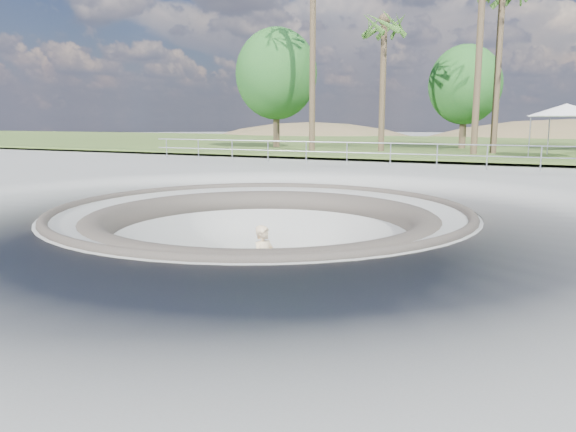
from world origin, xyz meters
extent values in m
plane|color=#969691|center=(0.00, 0.00, 0.00)|extent=(180.00, 180.00, 0.00)
torus|color=#969691|center=(0.00, 0.00, -2.00)|extent=(14.00, 14.00, 4.00)
cylinder|color=#969691|center=(0.00, 0.00, -1.95)|extent=(6.60, 6.60, 0.10)
torus|color=#4D453E|center=(0.00, 0.00, -0.02)|extent=(10.24, 10.24, 0.24)
torus|color=#4D453E|center=(0.00, 0.00, -0.45)|extent=(8.91, 8.91, 0.81)
cube|color=#456327|center=(0.00, 34.00, 0.22)|extent=(180.00, 36.00, 0.12)
ellipsoid|color=brown|center=(-22.00, 55.00, -6.44)|extent=(50.40, 36.00, 23.40)
ellipsoid|color=brown|center=(8.00, 60.00, -7.87)|extent=(61.60, 44.00, 28.60)
cylinder|color=#989CA1|center=(0.00, 12.00, 1.17)|extent=(25.00, 0.05, 0.05)
cylinder|color=#989CA1|center=(0.00, 12.00, 0.72)|extent=(25.00, 0.05, 0.05)
cube|color=olive|center=(0.84, -1.49, -1.83)|extent=(0.77, 0.27, 0.02)
cylinder|color=silver|center=(0.84, -1.49, -1.86)|extent=(0.05, 0.16, 0.03)
cylinder|color=silver|center=(0.84, -1.49, -1.86)|extent=(0.05, 0.16, 0.03)
cylinder|color=beige|center=(0.84, -1.49, -1.87)|extent=(0.06, 0.03, 0.06)
cylinder|color=beige|center=(0.84, -1.49, -1.87)|extent=(0.06, 0.03, 0.06)
cylinder|color=beige|center=(0.84, -1.49, -1.87)|extent=(0.06, 0.03, 0.06)
cylinder|color=beige|center=(0.84, -1.49, -1.87)|extent=(0.06, 0.03, 0.06)
imported|color=beige|center=(0.84, -1.49, -0.95)|extent=(0.57, 0.72, 1.74)
cylinder|color=#989CA1|center=(5.60, 19.07, 1.27)|extent=(0.06, 0.06, 1.98)
cylinder|color=#989CA1|center=(5.60, 21.59, 1.27)|extent=(0.06, 0.06, 1.98)
cube|color=white|center=(6.87, 20.33, 2.35)|extent=(3.46, 3.46, 0.08)
cone|color=white|center=(6.87, 20.33, 2.67)|extent=(5.03, 5.03, 0.63)
cylinder|color=brown|center=(-7.06, 19.95, 5.93)|extent=(0.36, 0.36, 11.53)
cylinder|color=brown|center=(-3.08, 21.31, 4.10)|extent=(0.36, 0.36, 7.87)
cylinder|color=brown|center=(2.41, 20.57, 6.18)|extent=(0.36, 0.36, 12.01)
cylinder|color=brown|center=(3.29, 21.91, 4.86)|extent=(0.36, 0.36, 9.38)
cylinder|color=brown|center=(-10.97, 22.92, 2.53)|extent=(0.44, 0.44, 4.71)
ellipsoid|color=#1E5920|center=(-10.97, 22.92, 5.22)|extent=(5.63, 5.11, 6.14)
cylinder|color=brown|center=(0.87, 26.81, 2.15)|extent=(0.44, 0.44, 3.96)
ellipsoid|color=#1E5920|center=(0.87, 26.81, 4.41)|extent=(4.73, 4.30, 5.16)
camera|label=1|loc=(6.42, -12.08, 2.22)|focal=35.00mm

